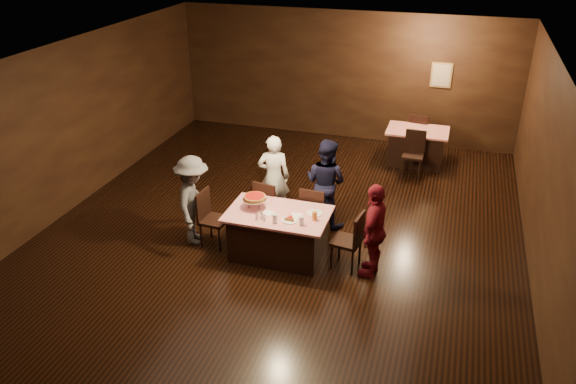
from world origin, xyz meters
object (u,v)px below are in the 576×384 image
at_px(back_table, 416,147).
at_px(chair_far_right, 315,211).
at_px(chair_end_right, 346,240).
at_px(diner_red_shirt, 374,230).
at_px(plate_empty, 315,213).
at_px(glass_front_left, 275,218).
at_px(main_table, 278,234).
at_px(diner_navy_hoodie, 326,182).
at_px(glass_amber, 315,216).
at_px(diner_white_jacket, 274,177).
at_px(diner_grey_knit, 193,200).
at_px(chair_back_far, 419,133).
at_px(chair_back_near, 413,155).
at_px(chair_end_left, 214,219).
at_px(glass_front_right, 301,221).
at_px(chair_far_left, 270,204).
at_px(pizza_stand, 255,198).

xyz_separation_m(back_table, chair_far_right, (-1.32, -3.65, 0.09)).
xyz_separation_m(chair_end_right, diner_red_shirt, (0.42, -0.06, 0.28)).
height_order(plate_empty, glass_front_left, glass_front_left).
relative_size(main_table, diner_navy_hoodie, 1.01).
xyz_separation_m(diner_red_shirt, glass_amber, (-0.92, 0.01, 0.09)).
height_order(diner_white_jacket, diner_grey_knit, diner_white_jacket).
bearing_deg(chair_back_far, chair_back_near, 99.31).
xyz_separation_m(main_table, chair_end_left, (-1.10, 0.00, 0.09)).
bearing_deg(main_table, glass_front_right, -29.05).
bearing_deg(diner_white_jacket, chair_far_right, 137.15).
height_order(diner_grey_knit, glass_front_right, diner_grey_knit).
relative_size(chair_back_far, glass_front_left, 6.79).
bearing_deg(diner_grey_knit, diner_white_jacket, -52.03).
bearing_deg(diner_grey_knit, diner_red_shirt, -104.39).
bearing_deg(chair_back_far, diner_white_jacket, 69.14).
relative_size(main_table, chair_far_right, 1.68).
height_order(chair_far_right, chair_back_near, same).
relative_size(diner_navy_hoodie, glass_front_left, 11.30).
height_order(chair_end_left, chair_end_right, same).
distance_m(diner_white_jacket, diner_navy_hoodie, 0.94).
bearing_deg(plate_empty, glass_amber, -75.96).
bearing_deg(diner_red_shirt, chair_end_right, -90.96).
bearing_deg(chair_far_left, chair_back_near, -115.72).
xyz_separation_m(chair_back_near, diner_red_shirt, (-0.21, -3.76, 0.28)).
height_order(diner_grey_knit, pizza_stand, diner_grey_knit).
bearing_deg(glass_front_left, chair_end_left, 165.38).
height_order(chair_far_right, chair_end_right, same).
bearing_deg(back_table, pizza_stand, -116.00).
bearing_deg(diner_white_jacket, chair_end_left, 47.97).
bearing_deg(back_table, plate_empty, -105.42).
bearing_deg(diner_grey_knit, chair_far_right, -81.24).
bearing_deg(chair_end_left, glass_front_right, -94.87).
height_order(main_table, chair_end_left, chair_end_left).
xyz_separation_m(main_table, chair_far_left, (-0.40, 0.75, 0.09)).
xyz_separation_m(chair_far_left, diner_white_jacket, (-0.08, 0.47, 0.30)).
bearing_deg(glass_amber, glass_front_right, -126.87).
relative_size(back_table, chair_back_far, 1.37).
xyz_separation_m(main_table, back_table, (1.72, 4.40, 0.00)).
bearing_deg(diner_grey_knit, chair_end_left, -102.94).
height_order(back_table, pizza_stand, pizza_stand).
height_order(chair_far_right, glass_amber, chair_far_right).
height_order(diner_navy_hoodie, diner_grey_knit, diner_navy_hoodie).
bearing_deg(chair_far_right, chair_end_left, 29.46).
height_order(chair_end_left, pizza_stand, pizza_stand).
bearing_deg(chair_far_left, chair_back_far, -106.54).
bearing_deg(diner_red_shirt, back_table, -175.81).
distance_m(main_table, chair_end_left, 1.10).
relative_size(main_table, glass_front_right, 11.43).
xyz_separation_m(diner_navy_hoodie, glass_front_left, (-0.41, -1.54, 0.05)).
bearing_deg(chair_back_far, diner_navy_hoodie, 80.75).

